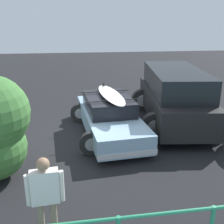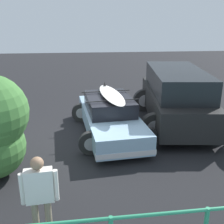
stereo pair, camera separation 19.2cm
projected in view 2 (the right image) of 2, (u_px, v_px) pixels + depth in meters
name	position (u px, v px, depth m)	size (l,w,h in m)	color
ground_plane	(97.00, 138.00, 8.88)	(44.00, 44.00, 0.02)	black
sedan_car	(110.00, 116.00, 9.03)	(2.55, 4.41, 1.48)	#8CADC6
suv_car	(176.00, 96.00, 9.76)	(3.03, 5.09, 1.93)	black
person_bystander	(40.00, 192.00, 4.53)	(0.61, 0.23, 1.58)	gray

